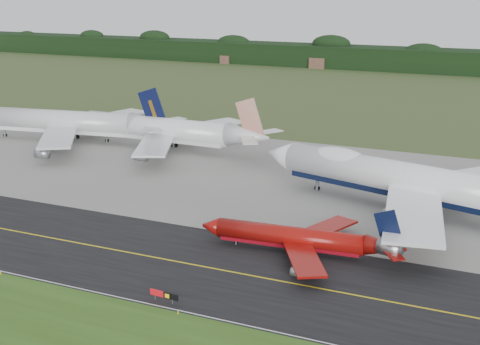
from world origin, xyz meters
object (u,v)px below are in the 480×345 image
at_px(jet_navy_gold, 68,123).
at_px(taxiway_sign, 164,295).
at_px(jet_red_737, 301,239).
at_px(jet_star_tail, 166,130).
at_px(jet_ba_747, 417,182).

height_order(jet_navy_gold, taxiway_sign, jet_navy_gold).
xyz_separation_m(jet_red_737, taxiway_sign, (-12.53, -26.28, -1.60)).
relative_size(jet_red_737, jet_star_tail, 0.58).
xyz_separation_m(jet_red_737, jet_star_tail, (-60.46, 56.89, 2.90)).
relative_size(jet_ba_747, taxiway_sign, 15.34).
distance_m(jet_red_737, jet_navy_gold, 107.25).
distance_m(jet_red_737, taxiway_sign, 29.16).
xyz_separation_m(jet_ba_747, taxiway_sign, (-27.13, -56.54, -5.50)).
xyz_separation_m(jet_ba_747, jet_star_tail, (-75.06, 26.63, -1.01)).
bearing_deg(jet_red_737, taxiway_sign, -115.48).
relative_size(jet_ba_747, jet_star_tail, 1.20).
xyz_separation_m(jet_ba_747, jet_red_737, (-14.60, -30.26, -3.91)).
xyz_separation_m(jet_red_737, jet_navy_gold, (-92.71, 53.82, 2.97)).
height_order(jet_red_737, jet_star_tail, jet_star_tail).
bearing_deg(jet_star_tail, taxiway_sign, -60.05).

